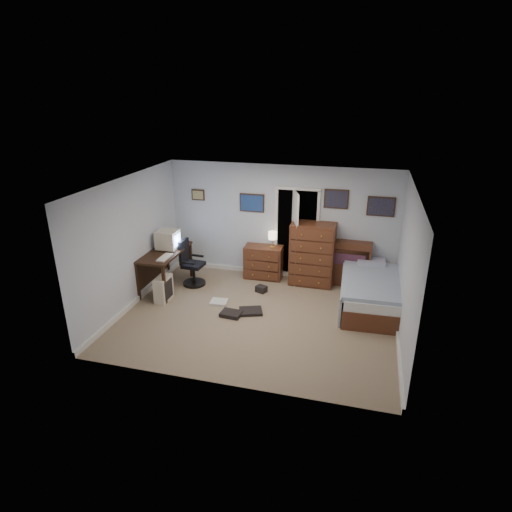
{
  "coord_description": "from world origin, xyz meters",
  "views": [
    {
      "loc": [
        1.76,
        -6.76,
        3.98
      ],
      "look_at": [
        -0.11,
        0.3,
        1.1
      ],
      "focal_mm": 30.0,
      "sensor_mm": 36.0,
      "label": 1
    }
  ],
  "objects_px": {
    "bed": "(370,291)",
    "low_dresser": "(263,262)",
    "office_chair": "(191,268)",
    "tall_dresser": "(312,254)",
    "computer_desk": "(161,259)"
  },
  "relations": [
    {
      "from": "bed",
      "to": "low_dresser",
      "type": "bearing_deg",
      "value": 159.17
    },
    {
      "from": "office_chair",
      "to": "bed",
      "type": "height_order",
      "value": "office_chair"
    },
    {
      "from": "office_chair",
      "to": "tall_dresser",
      "type": "bearing_deg",
      "value": 20.16
    },
    {
      "from": "computer_desk",
      "to": "office_chair",
      "type": "height_order",
      "value": "office_chair"
    },
    {
      "from": "computer_desk",
      "to": "office_chair",
      "type": "distance_m",
      "value": 0.67
    },
    {
      "from": "low_dresser",
      "to": "tall_dresser",
      "type": "distance_m",
      "value": 1.12
    },
    {
      "from": "tall_dresser",
      "to": "bed",
      "type": "relative_size",
      "value": 0.65
    },
    {
      "from": "tall_dresser",
      "to": "computer_desk",
      "type": "bearing_deg",
      "value": -160.83
    },
    {
      "from": "tall_dresser",
      "to": "bed",
      "type": "xyz_separation_m",
      "value": [
        1.24,
        -0.76,
        -0.36
      ]
    },
    {
      "from": "computer_desk",
      "to": "bed",
      "type": "bearing_deg",
      "value": 2.82
    },
    {
      "from": "low_dresser",
      "to": "bed",
      "type": "distance_m",
      "value": 2.45
    },
    {
      "from": "tall_dresser",
      "to": "bed",
      "type": "distance_m",
      "value": 1.5
    },
    {
      "from": "low_dresser",
      "to": "tall_dresser",
      "type": "xyz_separation_m",
      "value": [
        1.08,
        -0.02,
        0.31
      ]
    },
    {
      "from": "computer_desk",
      "to": "office_chair",
      "type": "relative_size",
      "value": 1.44
    },
    {
      "from": "office_chair",
      "to": "tall_dresser",
      "type": "relative_size",
      "value": 0.74
    }
  ]
}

